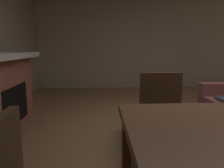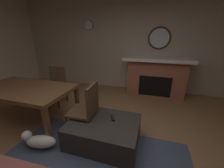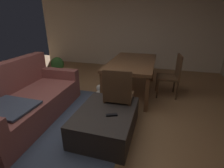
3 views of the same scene
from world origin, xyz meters
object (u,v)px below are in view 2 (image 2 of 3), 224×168
at_px(round_wall_mirror, 159,38).
at_px(ottoman_coffee_table, 104,131).
at_px(dining_table, 24,91).
at_px(dining_chair_west, 87,107).
at_px(small_dog, 39,141).
at_px(tv_remote, 113,118).
at_px(wall_clock, 88,25).
at_px(dining_chair_south, 56,83).
at_px(fireplace, 155,76).

relative_size(round_wall_mirror, ottoman_coffee_table, 0.57).
bearing_deg(ottoman_coffee_table, dining_table, -3.28).
relative_size(ottoman_coffee_table, dining_chair_west, 1.17).
relative_size(round_wall_mirror, dining_table, 0.34).
height_order(dining_table, small_dog, dining_table).
distance_m(tv_remote, wall_clock, 3.28).
xyz_separation_m(round_wall_mirror, wall_clock, (2.18, 0.00, 0.39)).
bearing_deg(dining_chair_south, small_dog, 118.17).
bearing_deg(fireplace, round_wall_mirror, -90.00).
bearing_deg(dining_chair_south, ottoman_coffee_table, 149.19).
relative_size(tv_remote, small_dog, 0.31).
distance_m(round_wall_mirror, tv_remote, 2.78).
xyz_separation_m(small_dog, wall_clock, (0.55, -2.99, 1.82)).
height_order(round_wall_mirror, dining_chair_west, round_wall_mirror).
xyz_separation_m(ottoman_coffee_table, dining_chair_west, (0.33, -0.10, 0.33)).
bearing_deg(ottoman_coffee_table, wall_clock, -60.80).
relative_size(dining_chair_south, wall_clock, 2.99).
xyz_separation_m(dining_table, dining_chair_south, (0.01, -0.88, -0.15)).
xyz_separation_m(round_wall_mirror, tv_remote, (0.65, 2.42, -1.21)).
distance_m(dining_chair_west, wall_clock, 3.05).
relative_size(fireplace, ottoman_coffee_table, 1.64).
bearing_deg(dining_chair_west, round_wall_mirror, -114.01).
bearing_deg(wall_clock, round_wall_mirror, 180.00).
xyz_separation_m(tv_remote, wall_clock, (1.53, -2.42, 1.59)).
relative_size(fireplace, small_dog, 3.52).
height_order(tv_remote, small_dog, tv_remote).
height_order(small_dog, wall_clock, wall_clock).
distance_m(dining_chair_south, wall_clock, 2.15).
relative_size(round_wall_mirror, wall_clock, 2.00).
bearing_deg(ottoman_coffee_table, dining_chair_south, -30.81).
relative_size(small_dog, wall_clock, 1.63).
bearing_deg(wall_clock, dining_chair_south, 82.20).
distance_m(ottoman_coffee_table, dining_chair_west, 0.48).
height_order(dining_chair_west, small_dog, dining_chair_west).
bearing_deg(dining_table, tv_remote, -179.12).
bearing_deg(fireplace, small_dog, 58.86).
bearing_deg(small_dog, ottoman_coffee_table, -153.01).
xyz_separation_m(fireplace, dining_table, (2.39, 2.16, 0.11)).
xyz_separation_m(fireplace, dining_chair_south, (2.39, 1.28, -0.04)).
distance_m(dining_table, small_dog, 1.06).
bearing_deg(ottoman_coffee_table, fireplace, -108.57).
bearing_deg(round_wall_mirror, small_dog, 61.35).
distance_m(tv_remote, small_dog, 1.16).
xyz_separation_m(tv_remote, small_dog, (0.99, 0.57, -0.23)).
xyz_separation_m(ottoman_coffee_table, dining_table, (1.63, -0.09, 0.48)).
bearing_deg(dining_chair_south, tv_remote, 153.89).
relative_size(fireplace, dining_table, 0.99).
distance_m(ottoman_coffee_table, wall_clock, 3.42).
bearing_deg(round_wall_mirror, dining_table, 45.75).
height_order(round_wall_mirror, small_dog, round_wall_mirror).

